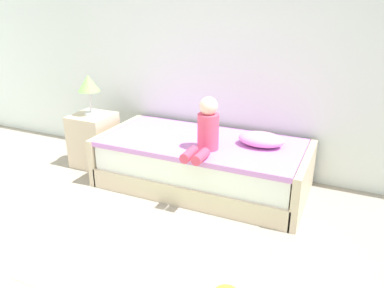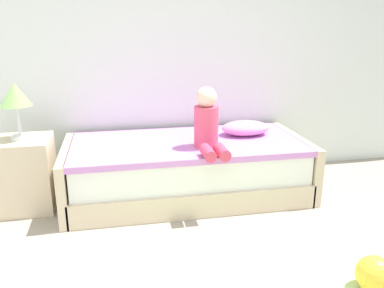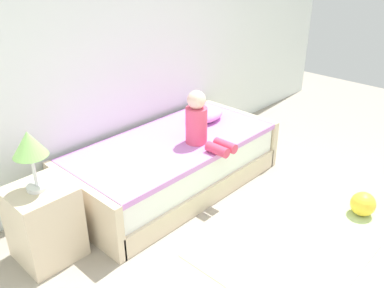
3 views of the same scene
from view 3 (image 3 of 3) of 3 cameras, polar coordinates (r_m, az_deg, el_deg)
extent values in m
cube|color=silver|center=(3.90, -10.94, 15.18)|extent=(7.20, 0.10, 2.90)
cube|color=beige|center=(4.03, -2.60, -4.64)|extent=(2.00, 1.00, 0.20)
cube|color=white|center=(3.92, -2.66, -1.83)|extent=(1.94, 0.94, 0.25)
cube|color=#C67FD1|center=(3.85, -2.71, 0.14)|extent=(1.98, 0.98, 0.05)
cube|color=beige|center=(3.44, -15.01, -8.75)|extent=(0.07, 1.00, 0.50)
cube|color=beige|center=(4.65, 6.39, 1.72)|extent=(0.07, 1.00, 0.50)
cube|color=beige|center=(3.29, -19.88, -10.32)|extent=(0.44, 0.44, 0.60)
cylinder|color=silver|center=(3.12, -20.76, -5.65)|extent=(0.15, 0.15, 0.03)
cylinder|color=silver|center=(3.05, -21.16, -3.49)|extent=(0.02, 0.02, 0.24)
cone|color=#8CCC66|center=(2.96, -21.82, 0.04)|extent=(0.24, 0.24, 0.18)
cylinder|color=#E04C6B|center=(3.74, 0.62, 2.63)|extent=(0.20, 0.20, 0.34)
sphere|color=beige|center=(3.65, 0.64, 6.17)|extent=(0.17, 0.17, 0.17)
cylinder|color=#D83F60|center=(3.58, 3.54, -0.79)|extent=(0.09, 0.22, 0.09)
cylinder|color=#D83F60|center=(3.66, 4.65, -0.21)|extent=(0.09, 0.22, 0.09)
ellipsoid|color=#EA8CC6|center=(4.26, 1.82, 4.11)|extent=(0.44, 0.30, 0.13)
sphere|color=yellow|center=(3.93, 22.75, -7.72)|extent=(0.22, 0.22, 0.22)
cube|color=#B2D189|center=(3.53, 14.19, -12.63)|extent=(1.60, 1.10, 0.01)
camera|label=1|loc=(3.84, 55.72, 10.16)|focal=35.38mm
camera|label=2|loc=(2.07, 61.08, -7.44)|focal=37.29mm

